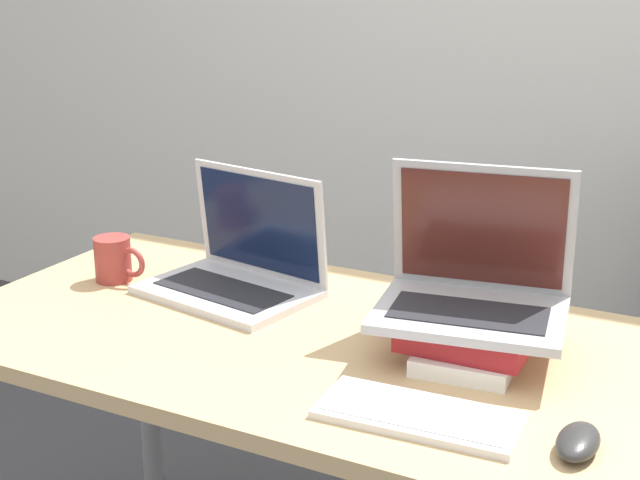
# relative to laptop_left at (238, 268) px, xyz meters

# --- Properties ---
(desk) EXTENTS (1.58, 0.71, 0.75)m
(desk) POSITION_rel_laptop_left_xyz_m (0.34, -0.13, -0.13)
(desk) COLOR tan
(desk) RESTS_ON ground_plane
(laptop_left) EXTENTS (0.37, 0.29, 0.24)m
(laptop_left) POSITION_rel_laptop_left_xyz_m (0.00, 0.00, 0.00)
(laptop_left) COLOR silver
(laptop_left) RESTS_ON desk
(book_stack) EXTENTS (0.21, 0.27, 0.07)m
(book_stack) POSITION_rel_laptop_left_xyz_m (0.52, -0.07, -0.01)
(book_stack) COLOR white
(book_stack) RESTS_ON desk
(laptop_on_books) EXTENTS (0.35, 0.29, 0.25)m
(laptop_on_books) POSITION_rel_laptop_left_xyz_m (0.51, -0.06, 0.07)
(laptop_on_books) COLOR #B2B2B7
(laptop_on_books) RESTS_ON book_stack
(wireless_keyboard) EXTENTS (0.30, 0.15, 0.01)m
(wireless_keyboard) POSITION_rel_laptop_left_xyz_m (0.52, -0.33, -0.04)
(wireless_keyboard) COLOR white
(wireless_keyboard) RESTS_ON desk
(mouse) EXTENTS (0.06, 0.11, 0.03)m
(mouse) POSITION_rel_laptop_left_xyz_m (0.75, -0.31, -0.03)
(mouse) COLOR #2D2D2D
(mouse) RESTS_ON desk
(mug) EXTENTS (0.12, 0.08, 0.09)m
(mug) POSITION_rel_laptop_left_xyz_m (-0.26, -0.07, -0.00)
(mug) COLOR #9E3833
(mug) RESTS_ON desk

